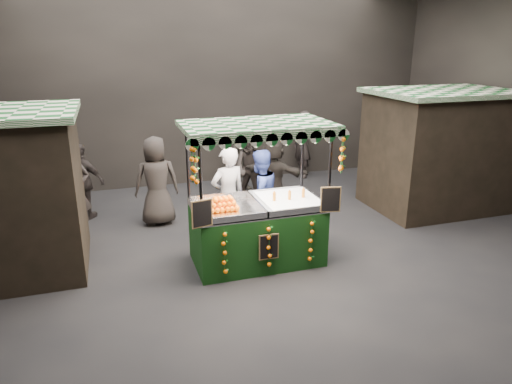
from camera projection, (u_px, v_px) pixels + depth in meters
name	position (u px, v px, depth m)	size (l,w,h in m)	color
ground	(273.00, 260.00, 7.92)	(12.00, 12.00, 0.00)	black
market_hall	(275.00, 55.00, 6.87)	(12.10, 10.10, 5.05)	black
neighbour_stall_right	(439.00, 150.00, 10.15)	(3.00, 2.20, 2.60)	black
juice_stall	(258.00, 221.00, 7.66)	(2.44, 1.44, 2.37)	black
vendor_grey	(228.00, 196.00, 8.38)	(0.74, 0.56, 1.81)	gray
vendor_blue	(260.00, 195.00, 8.61)	(1.01, 0.91, 1.70)	navy
shopper_0	(71.00, 192.00, 8.48)	(0.71, 0.49, 1.88)	black
shopper_1	(251.00, 169.00, 10.56)	(0.98, 0.95, 1.60)	#2C2624
shopper_2	(83.00, 182.00, 9.59)	(1.01, 0.78, 1.60)	#282221
shopper_3	(245.00, 155.00, 11.41)	(1.34, 1.19, 1.81)	black
shopper_4	(157.00, 181.00, 9.26)	(0.89, 0.58, 1.81)	#2C2624
shopper_5	(274.00, 175.00, 10.11)	(1.44, 1.31, 1.60)	#282320
shopper_6	(302.00, 145.00, 12.53)	(0.52, 0.71, 1.81)	#292221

